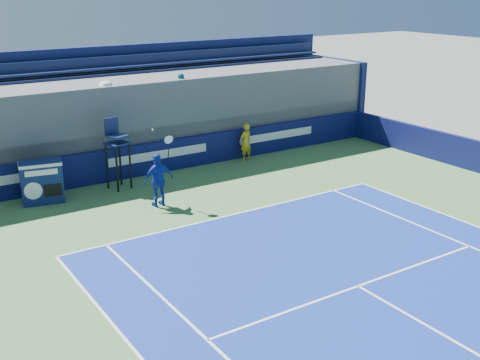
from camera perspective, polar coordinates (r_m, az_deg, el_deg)
ball_person at (r=24.06m, az=0.55°, el=3.62°), size 0.59×0.43×1.49m
back_hoarding at (r=22.73m, az=-7.75°, el=2.15°), size 20.40×0.21×1.20m
match_clock at (r=20.42m, az=-18.30°, el=-0.07°), size 1.44×0.97×1.40m
umpire_chair at (r=20.95m, az=-11.61°, el=3.19°), size 0.85×0.85×2.48m
tennis_player at (r=19.21m, az=-7.73°, el=0.00°), size 1.02×0.44×2.57m
stadium_seating at (r=24.24m, az=-10.02°, el=6.06°), size 21.00×4.05×4.40m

